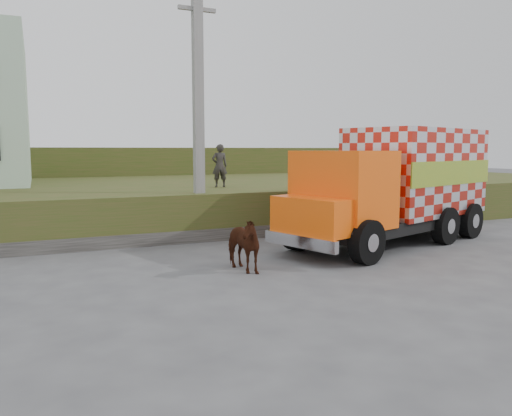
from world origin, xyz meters
name	(u,v)px	position (x,y,z in m)	size (l,w,h in m)	color
ground	(294,266)	(0.00, 0.00, 0.00)	(120.00, 120.00, 0.00)	#474749
embankment	(184,200)	(0.00, 10.00, 0.75)	(40.00, 12.00, 1.50)	#344A18
embankment_far	(134,171)	(0.00, 22.00, 1.50)	(40.00, 12.00, 3.00)	#344A18
retaining_strip	(173,237)	(-2.00, 4.20, 0.20)	(16.00, 0.50, 0.40)	#595651
utility_pole	(198,112)	(-1.00, 4.60, 4.08)	(1.20, 0.30, 8.00)	gray
cargo_truck	(397,184)	(4.43, 1.58, 1.82)	(8.31, 4.85, 3.53)	black
cow	(240,244)	(-1.42, 0.09, 0.66)	(0.71, 1.55, 1.31)	black
pedestrian	(220,166)	(0.46, 6.73, 2.30)	(0.58, 0.38, 1.59)	#2E2C29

